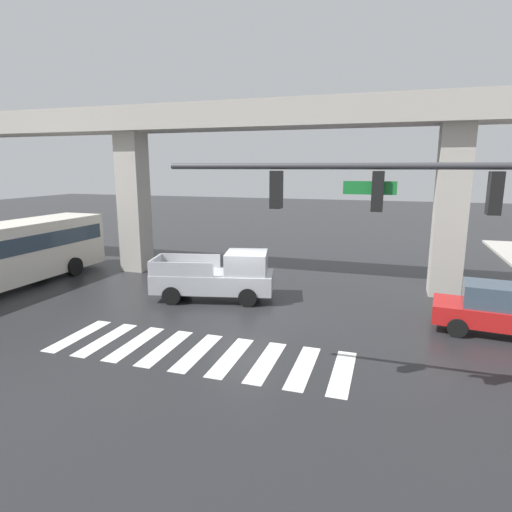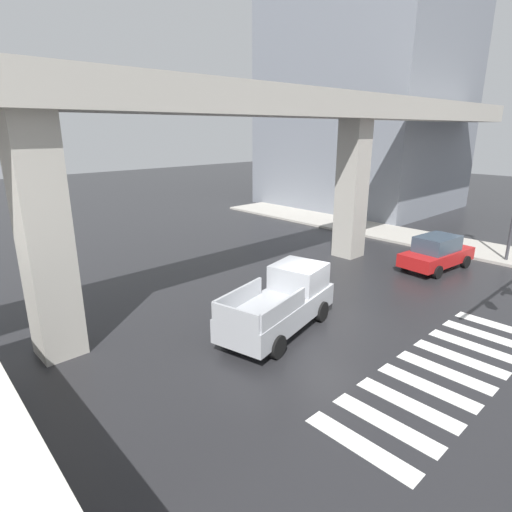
% 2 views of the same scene
% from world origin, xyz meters
% --- Properties ---
extents(ground_plane, '(120.00, 120.00, 0.00)m').
position_xyz_m(ground_plane, '(0.00, 0.00, 0.00)').
color(ground_plane, '#232326').
extents(crosswalk_stripes, '(9.35, 2.80, 0.01)m').
position_xyz_m(crosswalk_stripes, '(-0.00, -4.52, 0.01)').
color(crosswalk_stripes, silver).
rests_on(crosswalk_stripes, ground).
extents(elevated_overpass, '(51.69, 2.32, 8.56)m').
position_xyz_m(elevated_overpass, '(0.00, 4.40, 7.33)').
color(elevated_overpass, '#ADA89E').
rests_on(elevated_overpass, ground).
extents(pickup_truck, '(5.40, 2.99, 2.08)m').
position_xyz_m(pickup_truck, '(-1.40, 0.75, 0.99)').
color(pickup_truck, '#A8AAAF').
rests_on(pickup_truck, ground).
extents(city_bus, '(3.04, 10.87, 2.99)m').
position_xyz_m(city_bus, '(-11.57, -0.73, 1.72)').
color(city_bus, beige).
rests_on(city_bus, ground).
extents(sedan_red, '(4.46, 2.29, 1.72)m').
position_xyz_m(sedan_red, '(9.14, -0.03, 0.85)').
color(sedan_red, red).
rests_on(sedan_red, ground).
extents(traffic_signal_mast, '(8.69, 0.32, 6.20)m').
position_xyz_m(traffic_signal_mast, '(6.26, -6.23, 4.56)').
color(traffic_signal_mast, '#38383D').
rests_on(traffic_signal_mast, ground).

